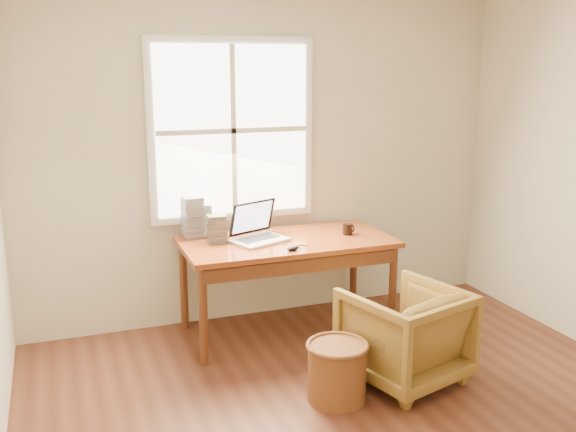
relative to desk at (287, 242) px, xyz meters
The scene contains 11 objects.
room_shell 1.74m from the desk, 90.77° to the right, with size 4.04×4.54×2.64m.
desk is the anchor object (origin of this frame).
armchair 1.18m from the desk, 65.73° to the right, with size 0.68×0.70×0.64m, color olive.
wicker_stool 1.23m from the desk, 93.81° to the right, with size 0.36×0.36×0.36m, color brown.
laptop 0.28m from the desk, behind, with size 0.43×0.45×0.32m, color #B7BBBF, non-canonical shape.
mouse 0.31m from the desk, 102.31° to the right, with size 0.10×0.06×0.03m, color black.
coffee_mug 0.50m from the desk, ahead, with size 0.08×0.08×0.09m, color black.
cd_stack_a 0.66m from the desk, 152.76° to the left, with size 0.13×0.11×0.26m, color silver.
cd_stack_b 0.54m from the desk, 168.80° to the left, with size 0.14×0.12×0.21m, color #2A292F.
cd_stack_c 0.74m from the desk, 156.47° to the left, with size 0.14×0.13×0.32m, color #AAADB9.
cd_stack_d 0.60m from the desk, 142.86° to the left, with size 0.13×0.11×0.16m, color #ADB3B9.
Camera 1 is at (-1.63, -2.62, 2.05)m, focal length 40.00 mm.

